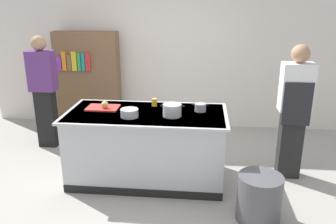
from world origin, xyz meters
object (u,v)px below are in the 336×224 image
Objects in this scene: stock_pot at (172,110)px; bookshelf at (88,81)px; person_guest at (44,90)px; sauce_pan at (200,107)px; juice_cup at (154,102)px; onion at (105,105)px; trash_bin at (259,198)px; person_chef at (294,110)px; mixing_bowl at (129,113)px.

bookshelf is at bearing 131.11° from stock_pot.
stock_pot is 0.17× the size of person_guest.
sauce_pan is at bearing -40.19° from bookshelf.
juice_cup is at bearing 54.76° from person_guest.
onion is 2.13m from trash_bin.
person_chef and person_guest have the same top height.
juice_cup is (0.23, 0.45, 0.00)m from mixing_bowl.
person_chef is (1.16, 0.14, -0.04)m from sauce_pan.
person_chef is (1.49, 0.35, -0.06)m from stock_pot.
juice_cup is at bearing 79.39° from person_chef.
onion is 0.45× the size of sauce_pan.
trash_bin is at bearing -39.79° from juice_cup.
person_chef is at bearing 6.67° from sauce_pan.
juice_cup reaches higher than mixing_bowl.
mixing_bowl is 0.12× the size of bookshelf.
mixing_bowl is at bearing 158.54° from trash_bin.
sauce_pan is 0.41× the size of trash_bin.
bookshelf reaches higher than onion.
mixing_bowl is at bearing -160.19° from sauce_pan.
bookshelf is at bearing 53.92° from person_chef.
trash_bin is at bearing -24.08° from onion.
bookshelf is (-3.15, 1.54, -0.06)m from person_chef.
person_chef reaches higher than sauce_pan.
onion is 0.18× the size of trash_bin.
person_guest is (-1.18, 0.83, -0.06)m from onion.
trash_bin is (1.24, -1.03, -0.70)m from juice_cup.
sauce_pan is 1.17m from person_chef.
sauce_pan is (1.19, 0.06, -0.02)m from onion.
mixing_bowl is 2.11× the size of juice_cup.
person_guest is (-2.38, 0.77, -0.04)m from sauce_pan.
onion is at bearing -65.47° from bookshelf.
stock_pot is at bearing 9.14° from mixing_bowl.
person_chef is at bearing 4.68° from onion.
juice_cup is at bearing -47.62° from bookshelf.
onion is 0.05× the size of person_guest.
person_chef is 1.00× the size of person_guest.
juice_cup reaches higher than trash_bin.
bookshelf is (0.39, 0.90, -0.06)m from person_guest.
person_chef reaches higher than mixing_bowl.
sauce_pan is 0.12× the size of person_guest.
stock_pot is 0.51m from mixing_bowl.
sauce_pan is 0.88m from mixing_bowl.
person_guest is 1.01× the size of bookshelf.
juice_cup is at bearing 19.47° from onion.
onion is 0.63m from juice_cup.
sauce_pan is at bearing 86.66° from person_chef.
stock_pot is 1.38× the size of sauce_pan.
person_guest is at bearing 145.27° from mixing_bowl.
person_chef is (0.52, 1.01, 0.66)m from trash_bin.
mixing_bowl is 1.73m from trash_bin.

